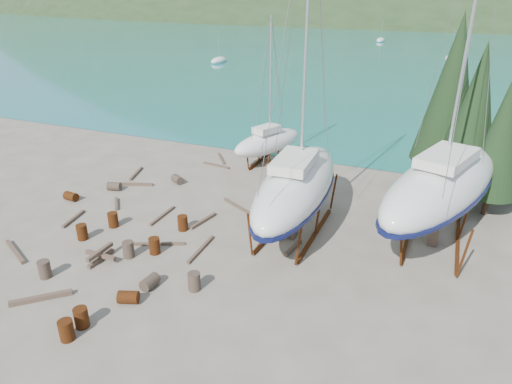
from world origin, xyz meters
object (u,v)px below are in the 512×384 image
at_px(large_sailboat_near, 297,185).
at_px(worker, 264,219).
at_px(large_sailboat_far, 442,184).
at_px(small_sailboat_shore, 268,142).

xyz_separation_m(large_sailboat_near, worker, (-1.56, -0.79, -2.05)).
xyz_separation_m(large_sailboat_near, large_sailboat_far, (7.28, 2.31, 0.34)).
relative_size(small_sailboat_shore, worker, 6.40).
relative_size(large_sailboat_near, worker, 10.52).
bearing_deg(worker, large_sailboat_far, -54.50).
bearing_deg(small_sailboat_shore, large_sailboat_far, -7.84).
relative_size(large_sailboat_near, small_sailboat_shore, 1.65).
distance_m(large_sailboat_far, small_sailboat_shore, 14.85).
bearing_deg(large_sailboat_far, worker, -142.39).
height_order(large_sailboat_far, worker, large_sailboat_far).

